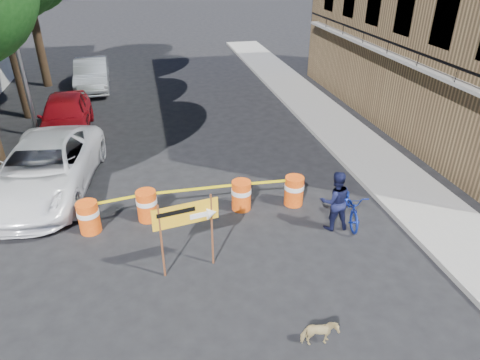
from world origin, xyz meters
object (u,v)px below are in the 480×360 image
barrel_far_left (89,217)px  bicycle (351,190)px  sedan_silver (92,74)px  pedestrian (335,201)px  detour_sign (195,218)px  barrel_mid_left (147,205)px  barrel_mid_right (241,195)px  barrel_far_right (294,190)px  dog (319,334)px  sedan_red (66,115)px  suv_white (45,168)px

barrel_far_left → bicycle: size_ratio=0.47×
bicycle → sedan_silver: 16.72m
barrel_far_left → pedestrian: 6.60m
pedestrian → sedan_silver: size_ratio=0.36×
detour_sign → barrel_far_left: bearing=131.6°
barrel_mid_left → barrel_mid_right: (2.70, -0.03, 0.00)m
barrel_far_right → barrel_far_left: bearing=-178.6°
barrel_far_right → pedestrian: pedestrian is taller
detour_sign → bicycle: (4.42, 1.14, -0.49)m
barrel_mid_right → barrel_far_right: size_ratio=1.00×
dog → sedan_red: size_ratio=0.15×
detour_sign → sedan_red: 10.33m
barrel_far_left → bicycle: bicycle is taller
barrel_far_left → sedan_silver: 13.74m
barrel_mid_left → barrel_far_right: same height
dog → pedestrian: bearing=-23.3°
barrel_far_left → sedan_red: sedan_red is taller
suv_white → sedan_silver: (0.53, 11.18, -0.04)m
pedestrian → dog: pedestrian is taller
barrel_far_right → sedan_red: (-7.28, 7.20, 0.33)m
pedestrian → barrel_far_right: bearing=-61.5°
barrel_far_left → sedan_red: size_ratio=0.19×
barrel_mid_right → suv_white: (-5.70, 2.30, 0.34)m
barrel_mid_right → bicycle: bicycle is taller
dog → bicycle: bearing=-28.3°
barrel_mid_left → suv_white: size_ratio=0.15×
barrel_far_left → barrel_mid_right: 4.25m
barrel_mid_right → bicycle: bearing=-23.3°
sedan_red → barrel_mid_left: bearing=-69.1°
barrel_far_left → detour_sign: (2.64, -2.12, 0.97)m
barrel_mid_left → sedan_silver: (-2.47, 13.45, 0.31)m
barrel_mid_left → barrel_far_right: bearing=-1.5°
pedestrian → sedan_red: size_ratio=0.36×
barrel_far_right → bicycle: (1.23, -1.13, 0.48)m
barrel_mid_left → sedan_red: 7.70m
detour_sign → sedan_silver: 16.24m
barrel_far_right → detour_sign: (-3.18, -2.26, 0.97)m
barrel_mid_left → barrel_far_right: (4.28, -0.11, 0.00)m
dog → suv_white: 9.61m
dog → suv_white: bearing=42.8°
sedan_red → barrel_far_right: bearing=-46.7°
barrel_mid_left → detour_sign: size_ratio=0.46×
barrel_far_left → bicycle: (7.06, -0.98, 0.48)m
detour_sign → sedan_red: size_ratio=0.42×
sedan_red → barrel_far_left: bearing=-80.8°
bicycle → sedan_silver: bearing=128.8°
suv_white → sedan_red: suv_white is taller
bicycle → dog: 4.65m
pedestrian → bicycle: bearing=-151.3°
dog → barrel_far_right: bearing=-9.8°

